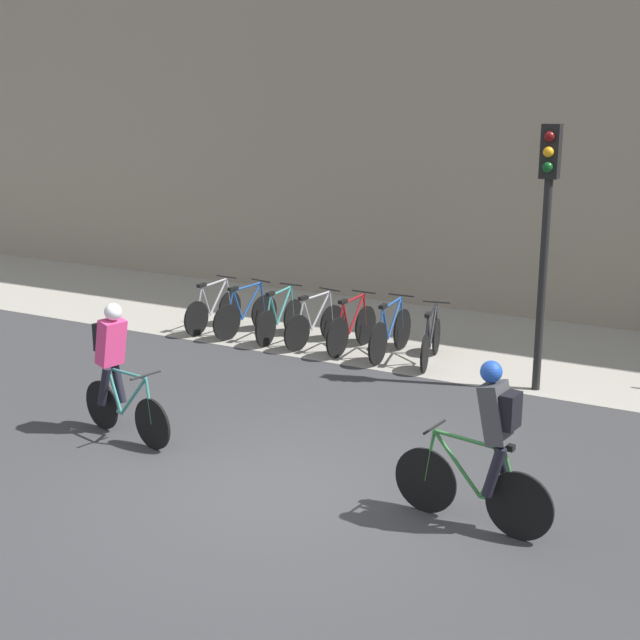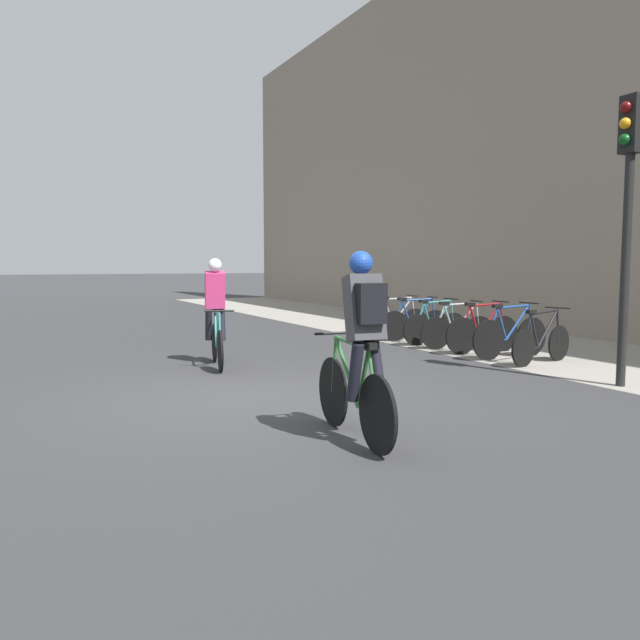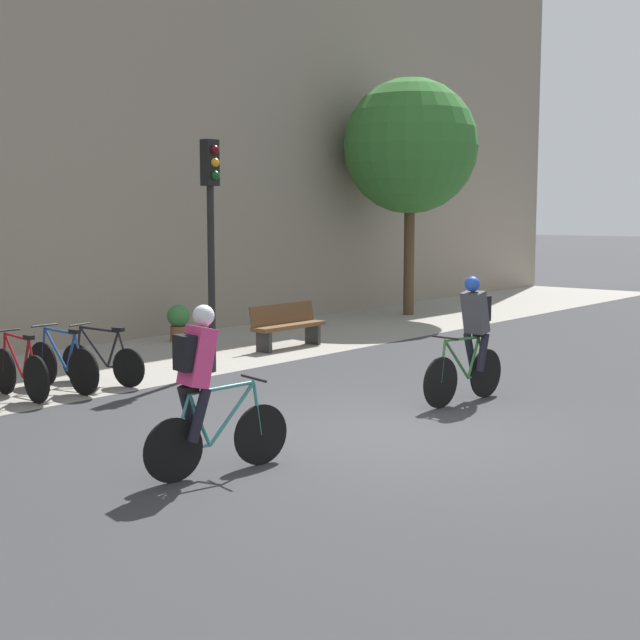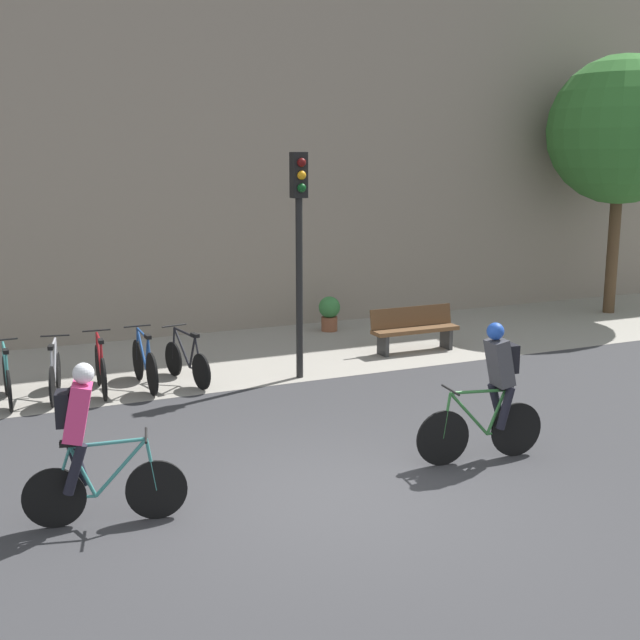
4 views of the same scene
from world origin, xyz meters
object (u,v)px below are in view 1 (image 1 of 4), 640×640
Objects in this scene: parked_bike_1 at (246,314)px; parked_bike_4 at (352,328)px; parked_bike_2 at (280,319)px; parked_bike_5 at (390,333)px; cyclist_pink at (115,366)px; cyclist_grey at (489,443)px; parked_bike_6 at (431,340)px; parked_bike_3 at (315,324)px; traffic_light_pole at (547,211)px; parked_bike_0 at (213,310)px.

parked_bike_4 is (2.17, 0.00, 0.01)m from parked_bike_1.
parked_bike_5 is at bearing 0.00° from parked_bike_2.
parked_bike_1 is at bearing 180.00° from parked_bike_5.
cyclist_pink reaches higher than parked_bike_5.
cyclist_grey is 5.76m from parked_bike_6.
parked_bike_3 is (1.45, -0.00, -0.01)m from parked_bike_1.
traffic_light_pole reaches higher than parked_bike_6.
parked_bike_4 is (0.72, 0.00, 0.02)m from parked_bike_3.
parked_bike_1 is at bearing 140.84° from cyclist_grey.
parked_bike_1 is 2.17m from parked_bike_4.
parked_bike_5 is (1.64, 4.91, -0.53)m from cyclist_pink.
parked_bike_4 is at bearing 0.03° from parked_bike_2.
parked_bike_1 is at bearing 179.97° from parked_bike_6.
cyclist_pink reaches higher than parked_bike_6.
cyclist_grey is 8.08m from parked_bike_1.
cyclist_pink is at bearing -75.69° from parked_bike_1.
parked_bike_3 is at bearing 87.75° from cyclist_pink.
parked_bike_0 is at bearing -179.98° from parked_bike_4.
parked_bike_2 is 0.98× the size of parked_bike_6.
parked_bike_0 is 2.17m from parked_bike_3.
cyclist_grey is 1.15× the size of parked_bike_3.
cyclist_grey reaches higher than parked_bike_1.
parked_bike_4 is at bearing 179.91° from parked_bike_6.
traffic_light_pole reaches higher than cyclist_pink.
cyclist_pink is at bearing -68.09° from parked_bike_0.
parked_bike_0 is 1.45m from parked_bike_2.
parked_bike_6 is at bearing -0.14° from parked_bike_5.
cyclist_grey is at bearing -62.62° from parked_bike_6.
traffic_light_pole reaches higher than parked_bike_5.
cyclist_grey is at bearing -51.26° from parked_bike_4.
parked_bike_2 is 2.89m from parked_bike_6.
parked_bike_1 is 0.98× the size of parked_bike_4.
parked_bike_6 is (1.45, -0.00, -0.02)m from parked_bike_4.
parked_bike_1 is at bearing 104.31° from cyclist_pink.
parked_bike_2 is at bearing -179.97° from parked_bike_4.
cyclist_grey is 0.46× the size of traffic_light_pole.
cyclist_pink is 4.97m from parked_bike_2.
parked_bike_3 reaches higher than parked_bike_6.
cyclist_pink is 4.94m from parked_bike_3.
parked_bike_5 is (-3.36, 5.09, -0.53)m from cyclist_grey.
parked_bike_5 reaches higher than parked_bike_2.
parked_bike_1 is 1.45m from parked_bike_3.
cyclist_pink is 5.09m from parked_bike_1.
cyclist_grey is 6.13m from parked_bike_5.
traffic_light_pole reaches higher than cyclist_grey.
parked_bike_2 is (-5.53, 5.09, -0.55)m from cyclist_grey.
cyclist_pink is at bearing -134.10° from traffic_light_pole.
parked_bike_0 is at bearing 175.32° from traffic_light_pole.
traffic_light_pole reaches higher than parked_bike_3.
parked_bike_6 is (3.62, -0.00, -0.01)m from parked_bike_1.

